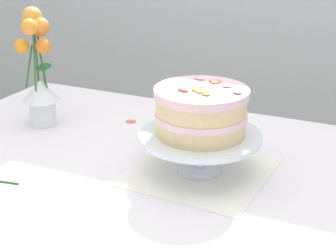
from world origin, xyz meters
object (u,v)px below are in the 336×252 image
at_px(dining_table, 145,207).
at_px(layer_cake, 201,111).
at_px(flower_vase, 39,77).
at_px(cake_stand, 200,140).

relative_size(dining_table, layer_cake, 6.40).
bearing_deg(layer_cake, flower_vase, 169.74).
xyz_separation_m(dining_table, cake_stand, (0.11, 0.07, 0.17)).
distance_m(layer_cake, flower_vase, 0.55).
distance_m(cake_stand, flower_vase, 0.55).
xyz_separation_m(layer_cake, flower_vase, (-0.54, 0.10, -0.01)).
relative_size(cake_stand, flower_vase, 0.85).
xyz_separation_m(cake_stand, layer_cake, (0.00, 0.00, 0.07)).
bearing_deg(dining_table, cake_stand, 31.57).
bearing_deg(dining_table, layer_cake, 31.58).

